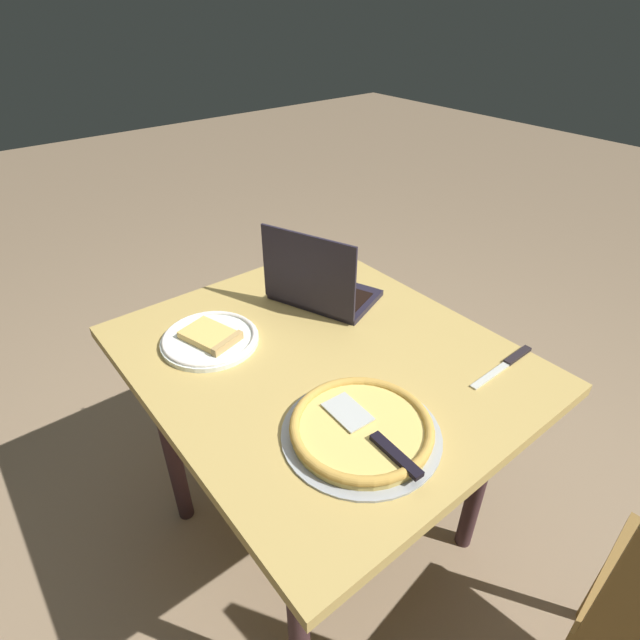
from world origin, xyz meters
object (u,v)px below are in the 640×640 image
Objects in this scene: pizza_plate at (210,338)px; table_knife at (508,363)px; dining_table at (321,382)px; pizza_tray at (362,428)px; laptop at (319,286)px.

table_knife is at bearing 44.52° from pizza_plate.
dining_table is 2.93× the size of pizza_tray.
dining_table is 0.30m from laptop.
laptop is at bearing 150.90° from pizza_tray.
pizza_plate is at bearing -138.30° from dining_table.
dining_table is 0.33m from pizza_plate.
table_knife is (0.54, 0.19, -0.05)m from laptop.
laptop reaches higher than pizza_tray.
dining_table is 0.32m from pizza_tray.
table_knife is (0.06, 0.47, -0.02)m from pizza_tray.
pizza_tray reaches higher than table_knife.
laptop is at bearing 86.20° from pizza_plate.
pizza_plate is 0.80m from table_knife.
dining_table is 3.87× the size of pizza_plate.
laptop is 0.56m from pizza_tray.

